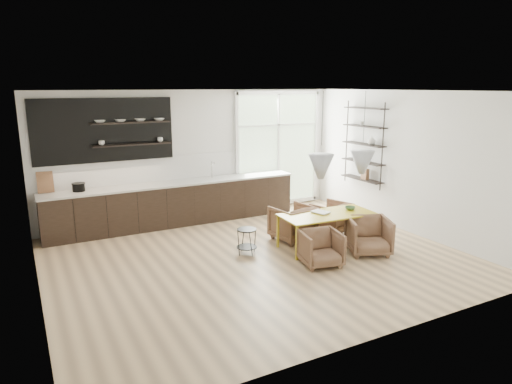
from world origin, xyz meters
name	(u,v)px	position (x,y,z in m)	size (l,w,h in m)	color
room	(257,165)	(0.58, 1.10, 1.46)	(7.02, 6.01, 2.91)	#DAB785
kitchen_run	(171,198)	(-0.70, 2.69, 0.60)	(5.54, 0.69, 2.75)	black
right_shelving	(364,146)	(3.36, 1.17, 1.65)	(0.26, 1.22, 1.90)	black
dining_table	(327,216)	(1.43, -0.09, 0.61)	(1.82, 0.91, 0.65)	gold
armchair_back_left	(293,223)	(1.10, 0.57, 0.35)	(0.74, 0.76, 0.69)	brown
armchair_back_right	(331,217)	(2.05, 0.60, 0.32)	(0.68, 0.70, 0.63)	brown
armchair_front_left	(321,248)	(0.80, -0.78, 0.30)	(0.64, 0.66, 0.60)	brown
armchair_front_right	(369,236)	(1.90, -0.73, 0.34)	(0.72, 0.74, 0.67)	brown
wire_stool	(247,238)	(-0.07, 0.28, 0.30)	(0.37, 0.37, 0.47)	black
table_book	(317,213)	(1.24, -0.02, 0.66)	(0.24, 0.32, 0.03)	white
table_bowl	(350,208)	(1.99, -0.06, 0.68)	(0.19, 0.19, 0.06)	#497144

